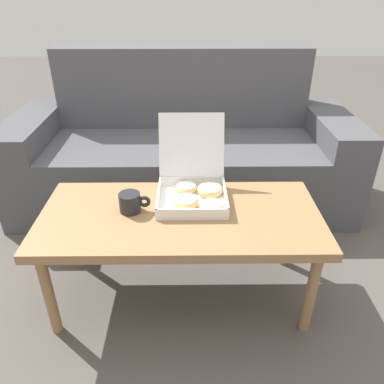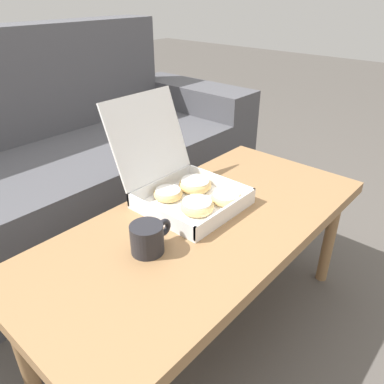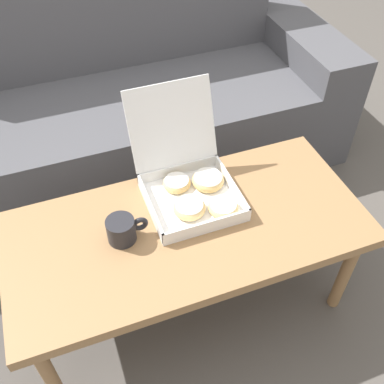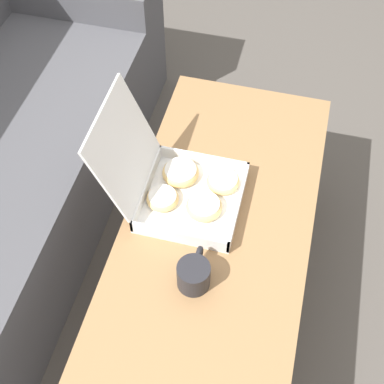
# 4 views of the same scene
# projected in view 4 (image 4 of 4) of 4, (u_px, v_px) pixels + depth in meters

# --- Properties ---
(ground_plane) EXTENTS (12.00, 12.00, 0.00)m
(ground_plane) POSITION_uv_depth(u_px,v_px,m) (181.00, 283.00, 1.95)
(ground_plane) COLOR #514C47
(coffee_table) EXTENTS (1.18, 0.55, 0.45)m
(coffee_table) POSITION_uv_depth(u_px,v_px,m) (218.00, 230.00, 1.61)
(coffee_table) COLOR #997047
(coffee_table) RESTS_ON ground_plane
(pastry_box) EXTENTS (0.30, 0.40, 0.33)m
(pastry_box) POSITION_uv_depth(u_px,v_px,m) (181.00, 185.00, 1.59)
(pastry_box) COLOR white
(pastry_box) RESTS_ON coffee_table
(coffee_mug) EXTENTS (0.13, 0.09, 0.08)m
(coffee_mug) POSITION_uv_depth(u_px,v_px,m) (194.00, 274.00, 1.42)
(coffee_mug) COLOR #232328
(coffee_mug) RESTS_ON coffee_table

